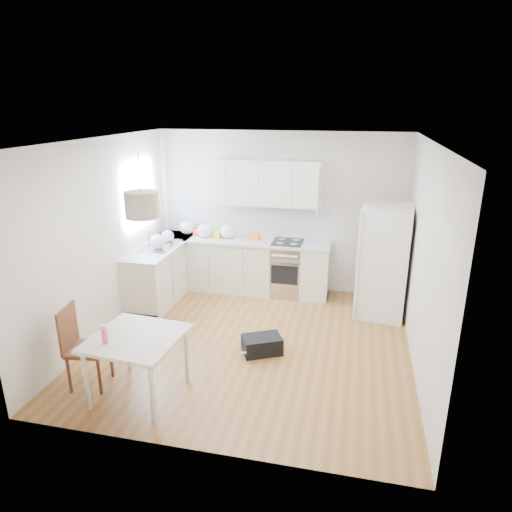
{
  "coord_description": "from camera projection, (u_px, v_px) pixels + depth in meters",
  "views": [
    {
      "loc": [
        1.28,
        -5.39,
        3.13
      ],
      "look_at": [
        -0.03,
        0.4,
        1.12
      ],
      "focal_mm": 32.0,
      "sensor_mm": 36.0,
      "label": 1
    }
  ],
  "objects": [
    {
      "name": "wall_back",
      "position": [
        279.0,
        212.0,
        7.76
      ],
      "size": [
        4.2,
        0.0,
        4.2
      ],
      "primitive_type": "plane",
      "rotation": [
        1.57,
        0.0,
        0.0
      ],
      "color": "beige",
      "rests_on": "floor"
    },
    {
      "name": "backsplash_back",
      "position": [
        245.0,
        219.0,
        7.92
      ],
      "size": [
        3.0,
        0.01,
        0.58
      ],
      "primitive_type": "cube",
      "color": "white",
      "rests_on": "wall_back"
    },
    {
      "name": "backsplash_left",
      "position": [
        143.0,
        227.0,
        7.41
      ],
      "size": [
        0.01,
        1.8,
        0.58
      ],
      "primitive_type": "cube",
      "color": "white",
      "rests_on": "wall_left"
    },
    {
      "name": "upper_cabinets",
      "position": [
        269.0,
        183.0,
        7.47
      ],
      "size": [
        1.7,
        0.32,
        0.75
      ],
      "primitive_type": "cube",
      "color": "silver",
      "rests_on": "wall_back"
    },
    {
      "name": "dining_chair",
      "position": [
        88.0,
        347.0,
        5.18
      ],
      "size": [
        0.47,
        0.47,
        0.98
      ],
      "primitive_type": null,
      "rotation": [
        0.0,
        0.0,
        0.15
      ],
      "color": "#492415",
      "rests_on": "floor"
    },
    {
      "name": "sink",
      "position": [
        160.0,
        246.0,
        7.4
      ],
      "size": [
        0.5,
        0.8,
        0.16
      ],
      "primitive_type": null,
      "color": "#B2B4B7",
      "rests_on": "counter_left"
    },
    {
      "name": "cabinets_left",
      "position": [
        163.0,
        272.0,
        7.6
      ],
      "size": [
        0.6,
        1.8,
        0.88
      ],
      "primitive_type": "cube",
      "color": "silver",
      "rests_on": "floor"
    },
    {
      "name": "snack_red",
      "position": [
        198.0,
        233.0,
        7.93
      ],
      "size": [
        0.17,
        0.12,
        0.11
      ],
      "primitive_type": "cube",
      "rotation": [
        0.0,
        0.0,
        0.16
      ],
      "color": "#BB3A17",
      "rests_on": "counter_back"
    },
    {
      "name": "grocery_bag_d",
      "position": [
        168.0,
        236.0,
        7.6
      ],
      "size": [
        0.21,
        0.18,
        0.19
      ],
      "primitive_type": "ellipsoid",
      "color": "white",
      "rests_on": "counter_back"
    },
    {
      "name": "pendant_lamp",
      "position": [
        142.0,
        205.0,
        4.46
      ],
      "size": [
        0.37,
        0.37,
        0.26
      ],
      "primitive_type": "cylinder",
      "rotation": [
        0.0,
        0.0,
        -0.13
      ],
      "color": "#BDAF91",
      "rests_on": "ceiling"
    },
    {
      "name": "dining_table",
      "position": [
        137.0,
        343.0,
        4.94
      ],
      "size": [
        1.01,
        1.01,
        0.74
      ],
      "rotation": [
        0.0,
        0.0,
        -0.09
      ],
      "color": "beige",
      "rests_on": "floor"
    },
    {
      "name": "drink_bottle",
      "position": [
        104.0,
        334.0,
        4.74
      ],
      "size": [
        0.08,
        0.08,
        0.21
      ],
      "primitive_type": "cylinder",
      "rotation": [
        0.0,
        0.0,
        0.35
      ],
      "color": "#DF3E74",
      "rests_on": "dining_table"
    },
    {
      "name": "wall_right",
      "position": [
        424.0,
        261.0,
        5.38
      ],
      "size": [
        0.0,
        4.2,
        4.2
      ],
      "primitive_type": "plane",
      "rotation": [
        1.57,
        0.0,
        -1.57
      ],
      "color": "beige",
      "rests_on": "floor"
    },
    {
      "name": "cabinets_back",
      "position": [
        242.0,
        266.0,
        7.9
      ],
      "size": [
        3.0,
        0.6,
        0.88
      ],
      "primitive_type": "cube",
      "color": "silver",
      "rests_on": "floor"
    },
    {
      "name": "floor",
      "position": [
        251.0,
        343.0,
        6.25
      ],
      "size": [
        4.2,
        4.2,
        0.0
      ],
      "primitive_type": "plane",
      "color": "brown",
      "rests_on": "ground"
    },
    {
      "name": "grocery_bag_e",
      "position": [
        158.0,
        242.0,
        7.22
      ],
      "size": [
        0.26,
        0.22,
        0.23
      ],
      "primitive_type": "ellipsoid",
      "color": "white",
      "rests_on": "counter_left"
    },
    {
      "name": "counter_back",
      "position": [
        241.0,
        240.0,
        7.75
      ],
      "size": [
        3.02,
        0.64,
        0.04
      ],
      "primitive_type": "cube",
      "color": "silver",
      "rests_on": "cabinets_back"
    },
    {
      "name": "gym_bag",
      "position": [
        262.0,
        345.0,
        5.97
      ],
      "size": [
        0.59,
        0.51,
        0.23
      ],
      "primitive_type": "cube",
      "rotation": [
        0.0,
        0.0,
        0.47
      ],
      "color": "black",
      "rests_on": "floor"
    },
    {
      "name": "grocery_bag_c",
      "position": [
        228.0,
        232.0,
        7.75
      ],
      "size": [
        0.27,
        0.23,
        0.24
      ],
      "primitive_type": "ellipsoid",
      "color": "white",
      "rests_on": "counter_back"
    },
    {
      "name": "grocery_bag_b",
      "position": [
        205.0,
        231.0,
        7.82
      ],
      "size": [
        0.26,
        0.22,
        0.24
      ],
      "primitive_type": "ellipsoid",
      "color": "white",
      "rests_on": "counter_back"
    },
    {
      "name": "counter_left",
      "position": [
        161.0,
        246.0,
        7.45
      ],
      "size": [
        0.64,
        1.82,
        0.04
      ],
      "primitive_type": "cube",
      "color": "silver",
      "rests_on": "cabinets_left"
    },
    {
      "name": "snack_orange",
      "position": [
        255.0,
        236.0,
        7.73
      ],
      "size": [
        0.18,
        0.12,
        0.11
      ],
      "primitive_type": "cube",
      "rotation": [
        0.0,
        0.0,
        -0.1
      ],
      "color": "#FE5A16",
      "rests_on": "counter_back"
    },
    {
      "name": "snack_yellow",
      "position": [
        217.0,
        234.0,
        7.82
      ],
      "size": [
        0.19,
        0.16,
        0.11
      ],
      "primitive_type": "cube",
      "rotation": [
        0.0,
        0.0,
        -0.39
      ],
      "color": "yellow",
      "rests_on": "counter_back"
    },
    {
      "name": "wall_left",
      "position": [
        102.0,
        239.0,
        6.26
      ],
      "size": [
        0.0,
        4.2,
        4.2
      ],
      "primitive_type": "plane",
      "rotation": [
        1.57,
        0.0,
        1.57
      ],
      "color": "beige",
      "rests_on": "floor"
    },
    {
      "name": "refrigerator",
      "position": [
        385.0,
        261.0,
        6.9
      ],
      "size": [
        0.9,
        0.93,
        1.69
      ],
      "primitive_type": null,
      "rotation": [
        0.0,
        0.0,
        -0.11
      ],
      "color": "white",
      "rests_on": "floor"
    },
    {
      "name": "window_glassblock",
      "position": [
        139.0,
        194.0,
        7.19
      ],
      "size": [
        0.02,
        1.0,
        1.0
      ],
      "primitive_type": "cube",
      "color": "#BFE0F9",
      "rests_on": "wall_left"
    },
    {
      "name": "range_oven",
      "position": [
        287.0,
        269.0,
        7.73
      ],
      "size": [
        0.5,
        0.61,
        0.88
      ],
      "primitive_type": null,
      "color": "#B2B4B7",
      "rests_on": "floor"
    },
    {
      "name": "ceiling",
      "position": [
        251.0,
        141.0,
        5.39
      ],
      "size": [
        4.2,
        4.2,
        0.0
      ],
      "primitive_type": "plane",
      "rotation": [
        3.14,
        0.0,
        0.0
      ],
      "color": "white",
      "rests_on": "wall_back"
    },
    {
      "name": "grocery_bag_a",
      "position": [
        187.0,
        228.0,
        8.01
      ],
      "size": [
        0.27,
        0.23,
        0.24
      ],
      "primitive_type": "ellipsoid",
      "color": "white",
      "rests_on": "counter_back"
    }
  ]
}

